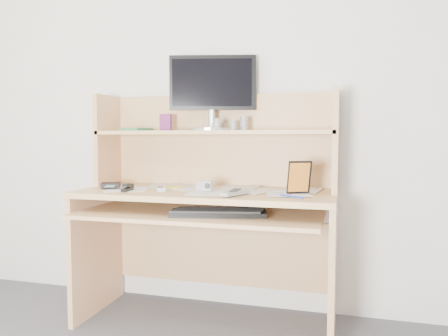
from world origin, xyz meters
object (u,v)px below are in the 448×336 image
(desk, at_px, (210,199))
(keyboard, at_px, (218,212))
(tv_remote, at_px, (235,193))
(game_case, at_px, (299,177))
(monitor, at_px, (212,91))

(desk, relative_size, keyboard, 2.77)
(tv_remote, relative_size, game_case, 1.11)
(tv_remote, relative_size, monitor, 0.37)
(tv_remote, height_order, monitor, monitor)
(desk, distance_m, keyboard, 0.30)
(keyboard, relative_size, monitor, 1.00)
(monitor, bearing_deg, game_case, -38.93)
(keyboard, xyz_separation_m, monitor, (-0.15, 0.39, 0.65))
(keyboard, xyz_separation_m, game_case, (0.39, 0.13, 0.17))
(keyboard, bearing_deg, game_case, 5.89)
(desk, height_order, monitor, monitor)
(desk, distance_m, monitor, 0.63)
(tv_remote, bearing_deg, game_case, 43.65)
(desk, bearing_deg, game_case, -14.63)
(keyboard, bearing_deg, tv_remote, -0.15)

